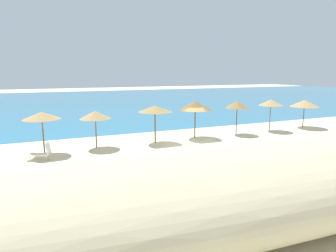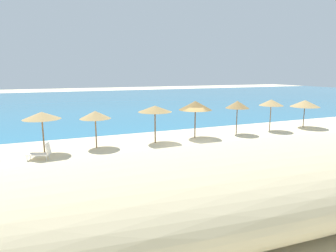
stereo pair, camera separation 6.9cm
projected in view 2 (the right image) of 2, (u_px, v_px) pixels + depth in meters
ground_plane at (193, 144)px, 21.14m from camera, size 160.00×160.00×0.00m
sea_water at (105, 101)px, 52.42m from camera, size 160.00×58.61×0.01m
dune_ridge at (277, 180)px, 10.21m from camera, size 36.32×7.08×2.79m
beach_umbrella_1 at (42, 116)px, 17.98m from camera, size 2.30×2.30×2.72m
beach_umbrella_2 at (95, 115)px, 19.60m from camera, size 2.10×2.10×2.57m
beach_umbrella_3 at (155, 109)px, 20.98m from camera, size 2.45×2.45×2.75m
beach_umbrella_4 at (195, 105)px, 22.53m from camera, size 2.58×2.58×2.94m
beach_umbrella_5 at (237, 105)px, 23.96m from camera, size 1.95×1.95×2.81m
beach_umbrella_6 at (271, 103)px, 25.36m from camera, size 2.09×2.09×2.80m
beach_umbrella_7 at (305, 103)px, 26.91m from camera, size 2.63×2.63×2.59m
lounge_chair_1 at (41, 153)px, 17.18m from camera, size 1.46×0.99×1.02m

